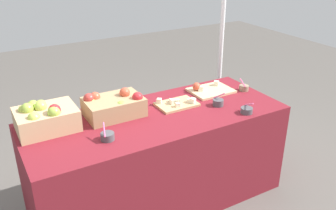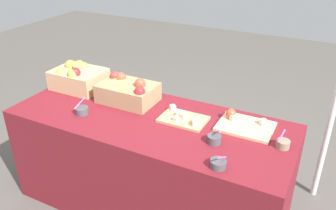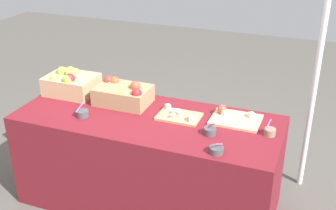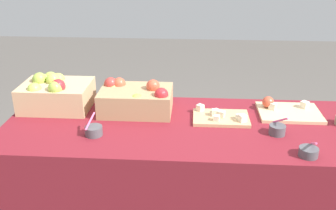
% 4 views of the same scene
% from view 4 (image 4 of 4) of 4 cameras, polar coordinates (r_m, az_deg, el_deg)
% --- Properties ---
extents(table, '(1.90, 0.76, 0.74)m').
position_cam_4_polar(table, '(2.26, 1.85, -11.27)').
color(table, maroon).
rests_on(table, ground_plane).
extents(apple_crate_left, '(0.39, 0.30, 0.20)m').
position_cam_4_polar(apple_crate_left, '(2.34, -16.29, 1.72)').
color(apple_crate_left, tan).
rests_on(apple_crate_left, table).
extents(apple_crate_middle, '(0.40, 0.28, 0.19)m').
position_cam_4_polar(apple_crate_middle, '(2.21, -4.81, 0.92)').
color(apple_crate_middle, tan).
rests_on(apple_crate_middle, table).
extents(cutting_board_front, '(0.30, 0.21, 0.06)m').
position_cam_4_polar(cutting_board_front, '(2.14, 7.81, -1.78)').
color(cutting_board_front, tan).
rests_on(cutting_board_front, table).
extents(cutting_board_back, '(0.34, 0.26, 0.08)m').
position_cam_4_polar(cutting_board_back, '(2.29, 16.97, -0.81)').
color(cutting_board_back, '#D1B284').
rests_on(cutting_board_back, table).
extents(sample_bowl_near, '(0.09, 0.09, 0.11)m').
position_cam_4_polar(sample_bowl_near, '(2.03, 15.78, -3.50)').
color(sample_bowl_near, '#4C4C51').
rests_on(sample_bowl_near, table).
extents(sample_bowl_far, '(0.09, 0.10, 0.10)m').
position_cam_4_polar(sample_bowl_far, '(1.88, 19.98, -6.49)').
color(sample_bowl_far, '#4C4C51').
rests_on(sample_bowl_far, table).
extents(sample_bowl_extra, '(0.09, 0.10, 0.11)m').
position_cam_4_polar(sample_bowl_extra, '(1.98, -10.88, -3.71)').
color(sample_bowl_extra, '#4C4C51').
rests_on(sample_bowl_extra, table).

